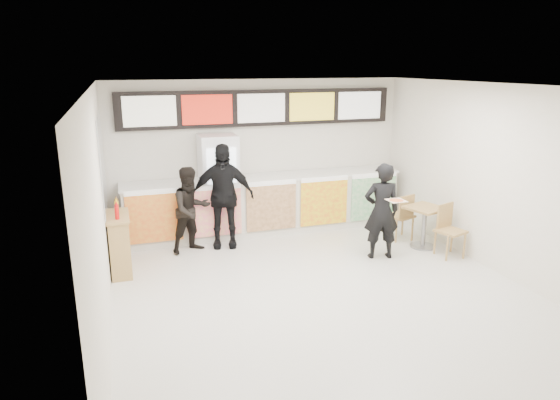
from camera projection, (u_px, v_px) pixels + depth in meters
name	position (u px, v px, depth m)	size (l,w,h in m)	color
floor	(327.00, 297.00, 7.28)	(7.00, 7.00, 0.00)	beige
ceiling	(332.00, 86.00, 6.49)	(7.00, 7.00, 0.00)	white
wall_back	(260.00, 155.00, 10.09)	(6.00, 6.00, 0.00)	silver
wall_left	(100.00, 218.00, 5.98)	(7.00, 7.00, 0.00)	silver
wall_right	(506.00, 182.00, 7.79)	(7.00, 7.00, 0.00)	silver
service_counter	(266.00, 204.00, 9.96)	(5.56, 0.77, 1.14)	silver
menu_board	(261.00, 108.00, 9.76)	(5.50, 0.14, 0.70)	black
drinks_fridge	(219.00, 187.00, 9.58)	(0.70, 0.67, 2.00)	white
mirror_panel	(102.00, 161.00, 8.16)	(0.01, 2.00, 1.50)	#B2B7BF
customer_main	(381.00, 211.00, 8.55)	(0.61, 0.40, 1.68)	black
customer_left	(191.00, 210.00, 8.86)	(0.75, 0.59, 1.55)	black
customer_mid	(223.00, 196.00, 9.07)	(1.13, 0.47, 1.93)	black
pizza_slice	(396.00, 200.00, 8.06)	(0.36, 0.36, 0.02)	beige
cafe_table	(424.00, 219.00, 9.11)	(0.89, 1.62, 0.92)	tan
condiment_ledge	(120.00, 243.00, 8.02)	(0.35, 0.87, 1.16)	tan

